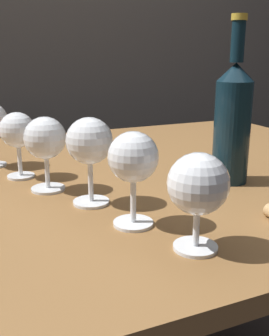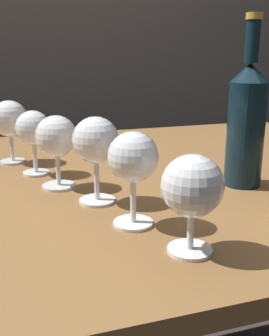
% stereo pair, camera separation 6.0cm
% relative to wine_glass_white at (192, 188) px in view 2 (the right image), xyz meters
% --- Properties ---
extents(dining_table, '(1.52, 0.98, 0.73)m').
position_rel_wine_glass_white_xyz_m(dining_table, '(-0.04, 0.37, -0.17)').
color(dining_table, brown).
rests_on(dining_table, ground_plane).
extents(wine_glass_white, '(0.08, 0.08, 0.13)m').
position_rel_wine_glass_white_xyz_m(wine_glass_white, '(0.00, 0.00, 0.00)').
color(wine_glass_white, white).
rests_on(wine_glass_white, dining_table).
extents(wine_glass_empty, '(0.08, 0.08, 0.15)m').
position_rel_wine_glass_white_xyz_m(wine_glass_empty, '(-0.04, 0.11, 0.01)').
color(wine_glass_empty, white).
rests_on(wine_glass_empty, dining_table).
extents(wine_glass_port, '(0.08, 0.08, 0.15)m').
position_rel_wine_glass_white_xyz_m(wine_glass_port, '(-0.08, 0.22, 0.02)').
color(wine_glass_port, white).
rests_on(wine_glass_port, dining_table).
extents(wine_glass_cabernet, '(0.08, 0.08, 0.14)m').
position_rel_wine_glass_white_xyz_m(wine_glass_cabernet, '(-0.13, 0.32, 0.01)').
color(wine_glass_cabernet, white).
rests_on(wine_glass_cabernet, dining_table).
extents(wine_glass_chardonnay, '(0.07, 0.07, 0.14)m').
position_rel_wine_glass_white_xyz_m(wine_glass_chardonnay, '(-0.16, 0.43, 0.01)').
color(wine_glass_chardonnay, white).
rests_on(wine_glass_chardonnay, dining_table).
extents(wine_glass_merlot, '(0.08, 0.08, 0.15)m').
position_rel_wine_glass_white_xyz_m(wine_glass_merlot, '(-0.21, 0.54, 0.01)').
color(wine_glass_merlot, white).
rests_on(wine_glass_merlot, dining_table).
extents(wine_bottle, '(0.07, 0.07, 0.32)m').
position_rel_wine_glass_white_xyz_m(wine_bottle, '(0.22, 0.23, 0.04)').
color(wine_bottle, '#0F232D').
rests_on(wine_bottle, dining_table).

